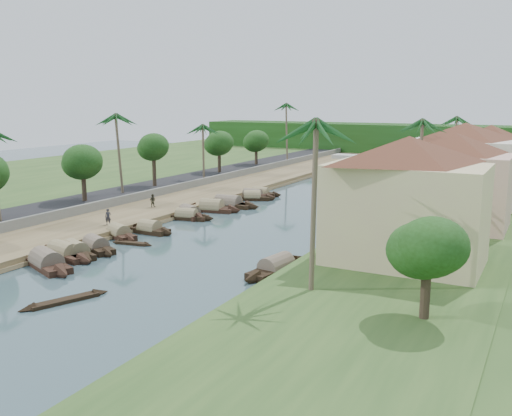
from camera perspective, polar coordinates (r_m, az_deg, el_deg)
The scene contains 48 objects.
ground at distance 57.09m, azimuth -3.96°, elevation -3.63°, with size 220.00×220.00×0.00m, color #395056.
left_bank at distance 81.95m, azimuth -6.12°, elevation 1.04°, with size 10.00×180.00×0.80m, color brown.
right_bank at distance 69.06m, azimuth 18.77°, elevation -1.14°, with size 16.00×180.00×1.20m, color #29481D.
road at distance 86.89m, azimuth -10.78°, elevation 1.67°, with size 8.00×180.00×1.40m, color black.
retaining_wall at distance 84.20m, azimuth -8.51°, elevation 1.90°, with size 0.40×180.00×1.10m, color slate.
far_left_fill at distance 105.36m, azimuth -22.15°, elevation 2.62°, with size 45.00×220.00×1.35m, color #29481D.
treeline at distance 150.16m, azimuth 16.67°, elevation 6.45°, with size 120.00×14.00×8.00m.
bridge at distance 123.10m, azimuth 14.01°, elevation 4.66°, with size 28.00×4.00×2.40m.
building_near at distance 46.74m, azimuth 14.79°, elevation 0.82°, with size 14.85×14.85×10.20m.
building_mid at distance 62.15m, azimuth 19.07°, elevation 2.75°, with size 14.11×14.11×9.70m.
building_far at distance 76.03m, azimuth 20.01°, elevation 4.25°, with size 15.59×15.59×10.20m.
building_distant at distance 95.74m, azimuth 22.29°, elevation 5.01°, with size 12.62×12.62×9.20m.
sampan_0 at distance 52.26m, azimuth -20.20°, elevation -5.16°, with size 9.21×5.14×2.39m.
sampan_1 at distance 54.98m, azimuth -17.63°, elevation -4.23°, with size 7.33×4.28×2.17m.
sampan_2 at distance 54.86m, azimuth -18.67°, elevation -4.33°, with size 8.47×3.14×2.19m.
sampan_3 at distance 56.62m, azimuth -15.72°, elevation -3.70°, with size 7.51×4.45×2.05m.
sampan_4 at distance 61.23m, azimuth -13.56°, elevation -2.52°, with size 7.06×4.07×2.02m.
sampan_5 at distance 62.58m, azimuth -10.60°, elevation -2.11°, with size 6.43×1.95×2.07m.
sampan_6 at distance 70.17m, azimuth -6.70°, elevation -0.60°, with size 7.43×4.86×2.23m.
sampan_7 at distance 68.95m, azimuth -6.95°, elevation -0.82°, with size 7.36×2.79×1.96m.
sampan_8 at distance 73.62m, azimuth -4.45°, elevation -0.02°, with size 8.36×3.40×2.49m.
sampan_9 at distance 76.62m, azimuth -2.83°, elevation 0.42°, with size 9.65×2.27×2.40m.
sampan_10 at distance 77.02m, azimuth -2.62°, elevation 0.48°, with size 8.42×2.15×2.30m.
sampan_11 at distance 81.63m, azimuth -0.36°, elevation 1.07°, with size 6.92×4.24×2.02m.
sampan_12 at distance 83.64m, azimuth -0.36°, elevation 1.30°, with size 7.72×1.70×1.88m.
sampan_13 at distance 85.20m, azimuth 0.44°, elevation 1.48°, with size 6.94×2.42×1.91m.
sampan_14 at distance 47.78m, azimuth 2.04°, elevation -5.97°, with size 2.99×9.08×2.17m.
sampan_15 at distance 60.93m, azimuth 8.81°, elevation -2.40°, with size 5.05×8.44×2.26m.
sampan_16 at distance 74.73m, azimuth 12.51°, elevation -0.09°, with size 5.38×8.28×2.10m.
canoe_0 at distance 43.24m, azimuth -18.57°, elevation -8.81°, with size 3.31×6.51×0.88m.
canoe_1 at distance 58.07m, azimuth -12.30°, elevation -3.50°, with size 4.57×1.49×0.73m.
canoe_2 at distance 81.86m, azimuth -0.93°, elevation 0.88°, with size 5.05×0.83×0.73m.
palm_0 at distance 38.03m, azimuth 5.88°, elevation 8.06°, with size 3.20×3.20×13.06m.
palm_1 at distance 55.38m, azimuth 14.00°, elevation 5.94°, with size 3.20×3.20×10.36m.
palm_2 at distance 69.82m, azimuth 16.23°, elevation 8.13°, with size 3.20×3.20×12.08m.
palm_3 at distance 85.78m, azimuth 19.10°, elevation 7.31°, with size 3.20×3.20×10.39m.
palm_5 at distance 80.74m, azimuth -13.58°, elevation 8.80°, with size 3.20×3.20×12.22m.
palm_6 at distance 93.86m, azimuth -5.33°, elevation 8.06°, with size 3.20×3.20×10.13m.
palm_7 at distance 102.23m, azimuth 19.48°, elevation 8.36°, with size 3.20×3.20×11.53m.
palm_8 at distance 118.86m, azimuth 3.16°, elevation 10.16°, with size 3.20×3.20×13.38m.
tree_2 at distance 75.92m, azimuth -16.95°, elevation 4.35°, with size 5.02×5.02×7.03m.
tree_3 at distance 86.68m, azimuth -10.22°, elevation 5.94°, with size 4.51×4.51×7.68m.
tree_4 at distance 102.05m, azimuth -3.71°, elevation 6.42°, with size 4.92×4.92×7.15m.
tree_5 at distance 114.34m, azimuth 0.02°, elevation 6.66°, with size 4.81×4.81×6.61m.
tree_6 at distance 76.02m, azimuth 23.78°, elevation 3.70°, with size 4.20×4.20×6.63m.
tree_7 at distance 35.25m, azimuth 16.81°, elevation -4.01°, with size 4.21×4.21×6.07m.
person_near at distance 63.84m, azimuth -14.58°, elevation -0.86°, with size 0.64×0.42×1.76m, color #27282F.
person_far at distance 73.19m, azimuth -10.30°, elevation 0.74°, with size 0.81×0.63×1.67m, color #383627.
Camera 1 is at (29.24, -46.93, 14.18)m, focal length 40.00 mm.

